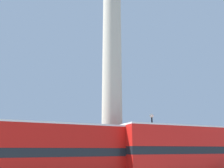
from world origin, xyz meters
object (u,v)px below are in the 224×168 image
bus_a (186,151)px  street_lamp (153,140)px  monument_column (112,92)px  bus_c (49,153)px  equestrian_statue (167,156)px

bus_a → street_lamp: 4.43m
monument_column → bus_c: monument_column is taller
monument_column → bus_a: 9.65m
bus_c → bus_a: bearing=-6.6°
monument_column → bus_c: 10.78m
monument_column → bus_c: size_ratio=2.26×
bus_c → street_lamp: (10.44, 3.01, 1.05)m
bus_a → street_lamp: bearing=94.3°
bus_a → equestrian_statue: bearing=61.4°
bus_a → street_lamp: (-0.07, 4.32, 0.98)m
equestrian_statue → monument_column: bearing=-159.7°
street_lamp → monument_column: bearing=145.7°
bus_a → bus_c: bearing=176.3°
bus_a → bus_c: 10.59m
bus_a → street_lamp: street_lamp is taller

